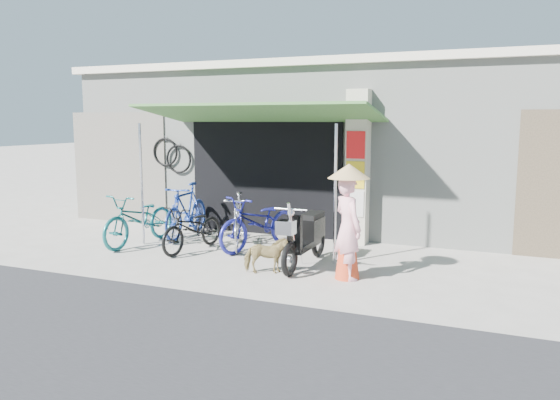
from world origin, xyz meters
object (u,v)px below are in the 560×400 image
at_px(moped, 306,237).
at_px(bike_blue, 186,211).
at_px(bike_teal, 140,219).
at_px(bike_silver, 238,221).
at_px(bike_navy, 260,222).
at_px(street_dog, 266,255).
at_px(nun, 348,223).
at_px(bike_black, 193,228).

bearing_deg(moped, bike_blue, 160.34).
relative_size(bike_teal, bike_silver, 1.13).
bearing_deg(bike_navy, street_dog, -40.63).
xyz_separation_m(moped, nun, (0.85, -0.48, 0.39)).
bearing_deg(nun, street_dog, 54.04).
bearing_deg(street_dog, bike_teal, 48.02).
relative_size(bike_silver, moped, 0.91).
bearing_deg(bike_navy, nun, -9.90).
xyz_separation_m(street_dog, moped, (0.41, 0.71, 0.19)).
bearing_deg(bike_teal, moped, 1.08).
distance_m(bike_teal, bike_silver, 1.95).
distance_m(bike_black, bike_navy, 1.25).
relative_size(bike_silver, bike_navy, 0.88).
xyz_separation_m(bike_black, moped, (2.28, -0.17, 0.06)).
bearing_deg(bike_blue, street_dog, -41.11).
bearing_deg(bike_teal, bike_blue, 66.42).
xyz_separation_m(bike_teal, bike_navy, (2.33, 0.54, 0.00)).
height_order(bike_teal, moped, moped).
height_order(bike_blue, moped, bike_blue).
bearing_deg(bike_silver, bike_blue, 141.37).
height_order(bike_teal, street_dog, bike_teal).
bearing_deg(bike_black, bike_blue, 135.83).
relative_size(bike_teal, bike_navy, 0.99).
distance_m(bike_black, moped, 2.29).
distance_m(bike_navy, street_dog, 1.69).
height_order(bike_blue, bike_navy, bike_blue).
relative_size(bike_blue, bike_navy, 0.96).
distance_m(bike_silver, street_dog, 1.92).
distance_m(bike_teal, street_dog, 3.25).
xyz_separation_m(bike_navy, moped, (1.19, -0.77, -0.03)).
xyz_separation_m(bike_silver, bike_navy, (0.45, 0.02, -0.00)).
distance_m(bike_teal, nun, 4.44).
bearing_deg(bike_teal, nun, -4.46).
bearing_deg(nun, bike_black, 31.97).
bearing_deg(nun, moped, 14.06).
relative_size(bike_navy, moped, 1.03).
bearing_deg(bike_navy, bike_silver, -156.03).
relative_size(street_dog, moped, 0.37).
xyz_separation_m(bike_teal, moped, (3.52, -0.23, -0.02)).
bearing_deg(street_dog, nun, -104.83).
height_order(bike_blue, street_dog, bike_blue).
bearing_deg(bike_blue, bike_teal, -124.29).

